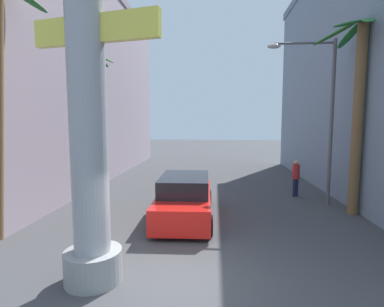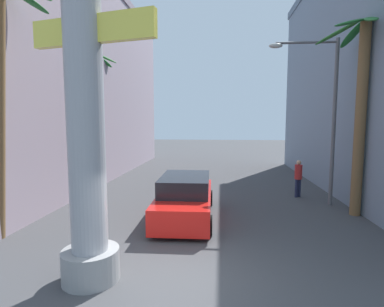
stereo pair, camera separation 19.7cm
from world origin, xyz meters
The scene contains 8 objects.
ground_plane centered at (0.00, 10.00, 0.00)m, with size 87.83×87.83×0.00m, color #424244.
building_left centered at (-9.96, 11.35, 6.02)m, with size 8.93×23.29×12.02m.
neon_sign_pole centered at (-1.90, -0.12, 4.87)m, with size 3.20×1.25×10.60m.
street_lamp centered at (5.14, 6.71, 4.22)m, with size 2.81×0.28×6.88m.
car_lead centered at (-0.33, 4.45, 0.74)m, with size 2.10×4.91×1.56m.
palm_tree_mid_left centered at (-6.11, 9.68, 4.37)m, with size 2.64×2.68×7.34m.
palm_tree_near_right centered at (6.06, 5.36, 4.66)m, with size 3.34×3.45×7.26m.
pedestrian_mid_right centered at (4.57, 7.98, 1.02)m, with size 0.48×0.48×1.75m.
Camera 1 is at (0.74, -6.25, 3.50)m, focal length 28.00 mm.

